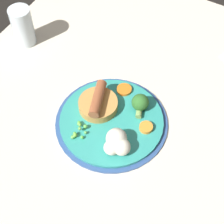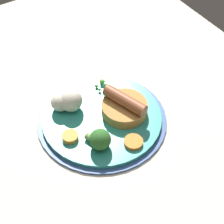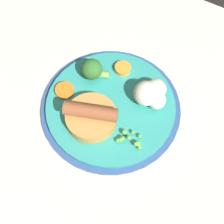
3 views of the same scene
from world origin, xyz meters
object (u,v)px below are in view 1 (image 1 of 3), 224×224
(cauliflower_floret, at_px, (117,143))
(carrot_slice_0, at_px, (124,90))
(sausage_pudding, at_px, (98,103))
(pea_pile, at_px, (79,130))
(drinking_glass, at_px, (23,26))
(broccoli_floret_near, at_px, (140,103))
(carrot_slice_1, at_px, (146,127))
(dinner_plate, at_px, (111,122))

(cauliflower_floret, xyz_separation_m, carrot_slice_0, (-0.16, -0.07, -0.02))
(sausage_pudding, relative_size, pea_pile, 2.08)
(cauliflower_floret, bearing_deg, sausage_pudding, -128.87)
(cauliflower_floret, height_order, drinking_glass, drinking_glass)
(broccoli_floret_near, xyz_separation_m, carrot_slice_1, (0.05, 0.04, -0.02))
(carrot_slice_0, bearing_deg, cauliflower_floret, 22.67)
(broccoli_floret_near, relative_size, carrot_slice_1, 1.73)
(pea_pile, distance_m, carrot_slice_0, 0.17)
(dinner_plate, relative_size, carrot_slice_0, 7.27)
(pea_pile, distance_m, cauliflower_floret, 0.10)
(cauliflower_floret, bearing_deg, carrot_slice_0, -157.33)
(dinner_plate, xyz_separation_m, carrot_slice_0, (-0.10, -0.02, 0.01))
(drinking_glass, bearing_deg, dinner_plate, 70.56)
(broccoli_floret_near, bearing_deg, carrot_slice_1, -159.98)
(carrot_slice_1, bearing_deg, broccoli_floret_near, -139.20)
(carrot_slice_0, distance_m, drinking_glass, 0.34)
(dinner_plate, xyz_separation_m, cauliflower_floret, (0.06, 0.05, 0.03))
(pea_pile, height_order, carrot_slice_0, pea_pile)
(carrot_slice_1, xyz_separation_m, drinking_glass, (-0.11, -0.44, 0.04))
(pea_pile, height_order, drinking_glass, drinking_glass)
(sausage_pudding, relative_size, broccoli_floret_near, 1.81)
(sausage_pudding, height_order, cauliflower_floret, same)
(broccoli_floret_near, bearing_deg, pea_pile, 124.42)
(carrot_slice_0, bearing_deg, carrot_slice_1, 52.61)
(cauliflower_floret, bearing_deg, broccoli_floret_near, -177.52)
(broccoli_floret_near, distance_m, drinking_glass, 0.40)
(dinner_plate, relative_size, cauliflower_floret, 4.20)
(pea_pile, xyz_separation_m, broccoli_floret_near, (-0.13, 0.09, 0.01))
(drinking_glass, bearing_deg, cauliflower_floret, 65.19)
(cauliflower_floret, bearing_deg, pea_pile, -85.57)
(sausage_pudding, relative_size, drinking_glass, 0.89)
(carrot_slice_0, height_order, drinking_glass, drinking_glass)
(cauliflower_floret, relative_size, carrot_slice_0, 1.73)
(pea_pile, relative_size, drinking_glass, 0.43)
(drinking_glass, bearing_deg, pea_pile, 57.48)
(dinner_plate, bearing_deg, broccoli_floret_near, 146.29)
(broccoli_floret_near, xyz_separation_m, carrot_slice_0, (-0.03, -0.06, -0.02))
(broccoli_floret_near, distance_m, cauliflower_floret, 0.13)
(broccoli_floret_near, bearing_deg, drinking_glass, 60.69)
(dinner_plate, height_order, cauliflower_floret, cauliflower_floret)
(carrot_slice_0, bearing_deg, broccoli_floret_near, 63.61)
(dinner_plate, distance_m, drinking_glass, 0.38)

